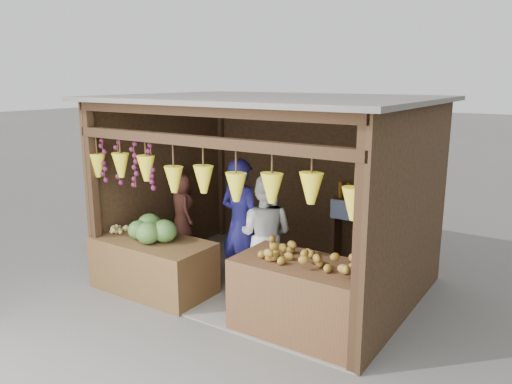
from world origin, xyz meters
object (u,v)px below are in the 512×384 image
at_px(counter_right, 302,298).
at_px(counter_left, 153,265).
at_px(woman_standing, 265,234).
at_px(vendor_seated, 182,208).
at_px(man_standing, 241,224).

bearing_deg(counter_right, counter_left, -177.95).
relative_size(counter_left, counter_right, 1.08).
height_order(woman_standing, vendor_seated, woman_standing).
distance_m(man_standing, vendor_seated, 1.44).
bearing_deg(man_standing, counter_left, 44.67).
bearing_deg(counter_left, counter_right, 2.05).
distance_m(counter_right, man_standing, 1.59).
bearing_deg(counter_right, woman_standing, 143.17).
distance_m(counter_left, counter_right, 2.30).
distance_m(man_standing, woman_standing, 0.38).
distance_m(counter_left, man_standing, 1.34).
height_order(counter_left, woman_standing, woman_standing).
bearing_deg(vendor_seated, counter_right, -168.18).
bearing_deg(counter_right, man_standing, 153.08).
bearing_deg(vendor_seated, woman_standing, -156.95).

